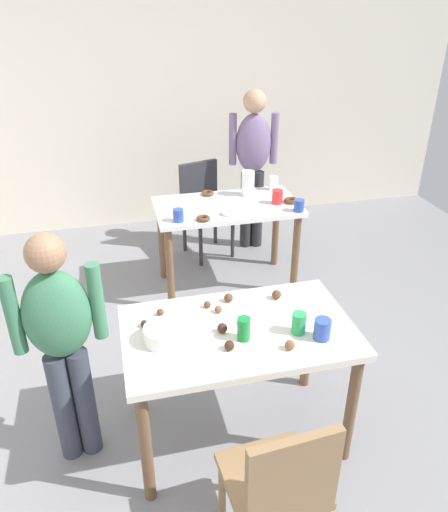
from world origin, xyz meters
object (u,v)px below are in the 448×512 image
at_px(person_adult_far, 253,157).
at_px(person_girl_near, 61,336).
at_px(soda_can, 244,329).
at_px(pitcher_far, 248,183).
at_px(mixing_bowl, 164,334).
at_px(chair_far_table, 204,203).
at_px(dining_table_far, 227,218).
at_px(dining_table_near, 238,345).
at_px(chair_near_table, 280,484).

bearing_deg(person_adult_far, person_girl_near, -126.32).
relative_size(soda_can, pitcher_far, 0.59).
xyz_separation_m(mixing_bowl, soda_can, (0.39, -0.08, 0.02)).
xyz_separation_m(chair_far_table, person_adult_far, (0.47, 0.01, 0.41)).
height_order(dining_table_far, soda_can, soda_can).
height_order(dining_table_near, person_adult_far, person_adult_far).
bearing_deg(chair_far_table, person_girl_near, -117.61).
xyz_separation_m(person_girl_near, pitcher_far, (1.43, 1.69, 0.06)).
bearing_deg(dining_table_far, person_girl_near, -128.25).
relative_size(chair_near_table, mixing_bowl, 4.37).
distance_m(chair_far_table, pitcher_far, 0.68).
height_order(chair_far_table, person_girl_near, person_girl_near).
bearing_deg(chair_near_table, dining_table_far, 81.45).
relative_size(dining_table_near, chair_near_table, 1.36).
distance_m(dining_table_near, chair_far_table, 2.31).
bearing_deg(soda_can, pitcher_far, 73.50).
bearing_deg(person_girl_near, mixing_bowl, -10.81).
relative_size(dining_table_far, chair_near_table, 1.33).
relative_size(dining_table_far, person_adult_far, 0.76).
relative_size(chair_far_table, pitcher_far, 4.18).
bearing_deg(chair_near_table, person_girl_near, 136.27).
xyz_separation_m(dining_table_near, pitcher_far, (0.55, 1.78, 0.21)).
relative_size(person_girl_near, person_adult_far, 0.89).
distance_m(chair_far_table, person_girl_near, 2.50).
height_order(chair_far_table, pitcher_far, pitcher_far).
bearing_deg(chair_far_table, soda_can, -96.62).
relative_size(dining_table_near, dining_table_far, 1.03).
distance_m(mixing_bowl, pitcher_far, 2.02).
bearing_deg(chair_near_table, chair_far_table, 84.42).
distance_m(person_adult_far, soda_can, 2.49).
xyz_separation_m(person_girl_near, soda_can, (0.87, -0.17, 0.02)).
xyz_separation_m(chair_near_table, person_girl_near, (-0.86, 0.82, 0.30)).
bearing_deg(mixing_bowl, chair_far_table, 73.90).
distance_m(person_girl_near, soda_can, 0.89).
height_order(dining_table_near, dining_table_far, same).
bearing_deg(mixing_bowl, dining_table_near, 1.25).
xyz_separation_m(person_girl_near, person_adult_far, (1.62, 2.21, 0.11)).
bearing_deg(pitcher_far, dining_table_near, -107.31).
relative_size(chair_near_table, chair_far_table, 1.00).
height_order(dining_table_near, pitcher_far, pitcher_far).
bearing_deg(chair_far_table, dining_table_far, -84.96).
bearing_deg(person_adult_far, pitcher_far, -110.76).
xyz_separation_m(dining_table_near, dining_table_far, (0.34, 1.62, -0.01)).
height_order(person_girl_near, soda_can, person_girl_near).
relative_size(dining_table_far, chair_far_table, 1.33).
distance_m(dining_table_near, dining_table_far, 1.65).
bearing_deg(dining_table_near, soda_can, -88.63).
distance_m(dining_table_far, person_adult_far, 0.84).
bearing_deg(chair_near_table, pitcher_far, 77.18).
bearing_deg(pitcher_far, person_girl_near, -130.15).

